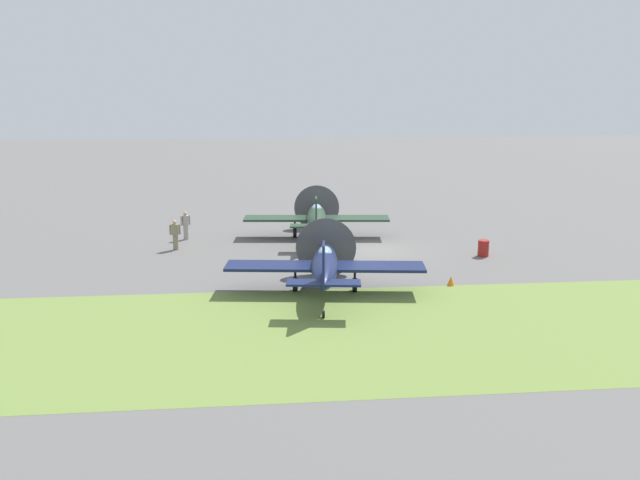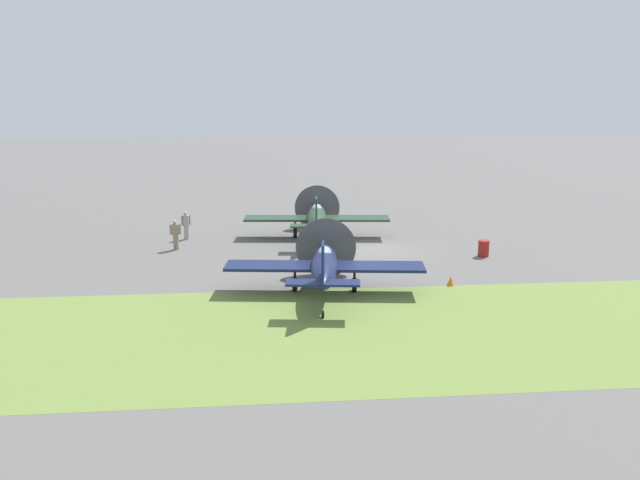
% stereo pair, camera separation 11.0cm
% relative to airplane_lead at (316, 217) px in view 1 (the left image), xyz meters
% --- Properties ---
extents(ground_plane, '(160.00, 160.00, 0.00)m').
position_rel_airplane_lead_xyz_m(ground_plane, '(2.82, -3.05, -1.34)').
color(ground_plane, '#605E5B').
extents(grass_verge, '(120.00, 11.00, 0.01)m').
position_rel_airplane_lead_xyz_m(grass_verge, '(2.82, -15.80, -1.34)').
color(grass_verge, olive).
rests_on(grass_verge, ground).
extents(airplane_lead, '(9.02, 7.14, 3.20)m').
position_rel_airplane_lead_xyz_m(airplane_lead, '(0.00, 0.00, 0.00)').
color(airplane_lead, '#233D28').
rests_on(airplane_lead, ground).
extents(airplane_wingman, '(9.16, 7.27, 3.25)m').
position_rel_airplane_lead_xyz_m(airplane_wingman, '(-0.61, -10.93, 0.02)').
color(airplane_wingman, '#141E47').
rests_on(airplane_wingman, ground).
extents(ground_crew_chief, '(0.57, 0.38, 1.73)m').
position_rel_airplane_lead_xyz_m(ground_crew_chief, '(-7.99, 0.46, -0.43)').
color(ground_crew_chief, '#9E998E').
rests_on(ground_crew_chief, ground).
extents(ground_crew_mechanic, '(0.63, 0.38, 1.73)m').
position_rel_airplane_lead_xyz_m(ground_crew_mechanic, '(-8.31, -2.07, -0.43)').
color(ground_crew_mechanic, '#847A5B').
rests_on(ground_crew_mechanic, ground).
extents(fuel_drum, '(0.60, 0.60, 0.90)m').
position_rel_airplane_lead_xyz_m(fuel_drum, '(8.80, -5.17, -0.89)').
color(fuel_drum, maroon).
rests_on(fuel_drum, ground).
extents(runway_marker_cone, '(0.36, 0.36, 0.44)m').
position_rel_airplane_lead_xyz_m(runway_marker_cone, '(5.46, -10.27, -1.12)').
color(runway_marker_cone, orange).
rests_on(runway_marker_cone, ground).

